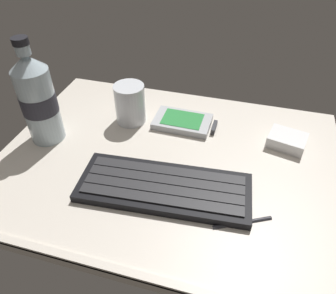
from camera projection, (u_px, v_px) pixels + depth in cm
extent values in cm
cube|color=beige|center=(168.00, 163.00, 61.03)|extent=(64.00, 48.00, 2.00)
cube|color=beige|center=(122.00, 270.00, 42.96)|extent=(64.00, 1.20, 0.80)
cube|color=black|center=(164.00, 188.00, 53.90)|extent=(29.76, 13.20, 1.40)
cube|color=#28282B|center=(168.00, 171.00, 55.81)|extent=(26.75, 4.05, 0.30)
cube|color=#28282B|center=(165.00, 180.00, 54.17)|extent=(26.75, 4.05, 0.30)
cube|color=#28282B|center=(163.00, 189.00, 52.52)|extent=(26.75, 4.05, 0.30)
cube|color=#28282B|center=(160.00, 199.00, 50.88)|extent=(26.75, 4.05, 0.30)
cube|color=#B7BABF|center=(185.00, 122.00, 68.27)|extent=(12.14, 7.82, 1.40)
cube|color=green|center=(185.00, 119.00, 67.78)|extent=(8.51, 6.08, 0.10)
cube|color=#333338|center=(214.00, 127.00, 66.87)|extent=(0.87, 3.81, 1.12)
cylinder|color=silver|center=(130.00, 104.00, 67.26)|extent=(6.40, 6.40, 8.50)
cylinder|color=brown|center=(130.00, 108.00, 67.90)|extent=(5.50, 5.50, 6.12)
cylinder|color=silver|center=(40.00, 106.00, 60.70)|extent=(6.60, 6.60, 15.00)
cone|color=silver|center=(27.00, 62.00, 54.93)|extent=(6.60, 6.60, 2.80)
cylinder|color=silver|center=(23.00, 50.00, 53.44)|extent=(2.51, 2.51, 1.80)
cylinder|color=black|center=(20.00, 41.00, 52.47)|extent=(2.77, 2.77, 1.20)
cylinder|color=#2D2D38|center=(39.00, 103.00, 60.22)|extent=(6.73, 6.73, 3.80)
cube|color=white|center=(287.00, 140.00, 62.75)|extent=(8.09, 7.05, 2.40)
cylinder|color=#26262B|center=(243.00, 222.00, 49.03)|extent=(8.80, 4.91, 0.70)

